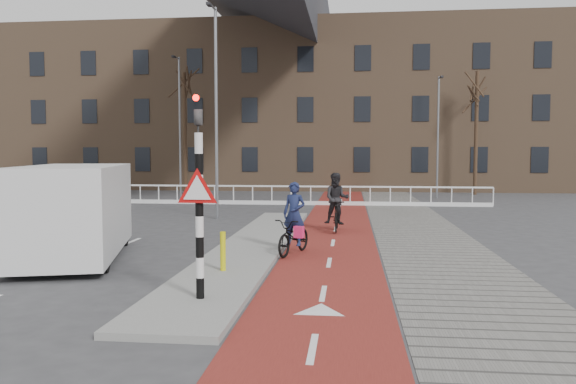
# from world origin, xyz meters

# --- Properties ---
(ground) EXTENTS (120.00, 120.00, 0.00)m
(ground) POSITION_xyz_m (0.00, 0.00, 0.00)
(ground) COLOR #38383A
(ground) RESTS_ON ground
(bike_lane) EXTENTS (2.50, 60.00, 0.01)m
(bike_lane) POSITION_xyz_m (1.50, 10.00, 0.01)
(bike_lane) COLOR maroon
(bike_lane) RESTS_ON ground
(sidewalk) EXTENTS (3.00, 60.00, 0.01)m
(sidewalk) POSITION_xyz_m (4.30, 10.00, 0.01)
(sidewalk) COLOR slate
(sidewalk) RESTS_ON ground
(curb_island) EXTENTS (1.80, 16.00, 0.12)m
(curb_island) POSITION_xyz_m (-0.70, 4.00, 0.06)
(curb_island) COLOR gray
(curb_island) RESTS_ON ground
(traffic_signal) EXTENTS (0.80, 0.80, 3.68)m
(traffic_signal) POSITION_xyz_m (-0.60, -2.02, 1.99)
(traffic_signal) COLOR black
(traffic_signal) RESTS_ON curb_island
(bollard) EXTENTS (0.12, 0.12, 0.84)m
(bollard) POSITION_xyz_m (-0.72, 0.31, 0.54)
(bollard) COLOR #CEC90B
(bollard) RESTS_ON curb_island
(cyclist_near) EXTENTS (1.16, 1.91, 1.89)m
(cyclist_near) POSITION_xyz_m (0.55, 3.00, 0.64)
(cyclist_near) COLOR black
(cyclist_near) RESTS_ON bike_lane
(cyclist_far) EXTENTS (0.85, 1.85, 1.97)m
(cyclist_far) POSITION_xyz_m (1.55, 7.47, 0.83)
(cyclist_far) COLOR black
(cyclist_far) RESTS_ON bike_lane
(van) EXTENTS (3.58, 5.82, 2.34)m
(van) POSITION_xyz_m (-4.86, 1.84, 1.23)
(van) COLOR silver
(van) RESTS_ON ground
(railing) EXTENTS (28.00, 0.10, 0.99)m
(railing) POSITION_xyz_m (-5.00, 17.00, 0.31)
(railing) COLOR silver
(railing) RESTS_ON ground
(townhouse_row) EXTENTS (46.00, 10.00, 15.90)m
(townhouse_row) POSITION_xyz_m (-3.00, 32.00, 7.81)
(townhouse_row) COLOR #7F6047
(townhouse_row) RESTS_ON ground
(tree_mid) EXTENTS (0.25, 0.25, 7.81)m
(tree_mid) POSITION_xyz_m (-8.66, 24.06, 3.91)
(tree_mid) COLOR #332316
(tree_mid) RESTS_ON ground
(tree_right) EXTENTS (0.24, 0.24, 7.79)m
(tree_right) POSITION_xyz_m (9.90, 25.30, 3.89)
(tree_right) COLOR #332316
(tree_right) RESTS_ON ground
(streetlight_near) EXTENTS (0.12, 0.12, 8.37)m
(streetlight_near) POSITION_xyz_m (-3.33, 10.60, 4.18)
(streetlight_near) COLOR slate
(streetlight_near) RESTS_ON ground
(streetlight_left) EXTENTS (0.12, 0.12, 8.34)m
(streetlight_left) POSITION_xyz_m (-8.18, 21.44, 4.17)
(streetlight_left) COLOR slate
(streetlight_left) RESTS_ON ground
(streetlight_right) EXTENTS (0.12, 0.12, 7.07)m
(streetlight_right) POSITION_xyz_m (7.07, 22.24, 3.53)
(streetlight_right) COLOR slate
(streetlight_right) RESTS_ON ground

